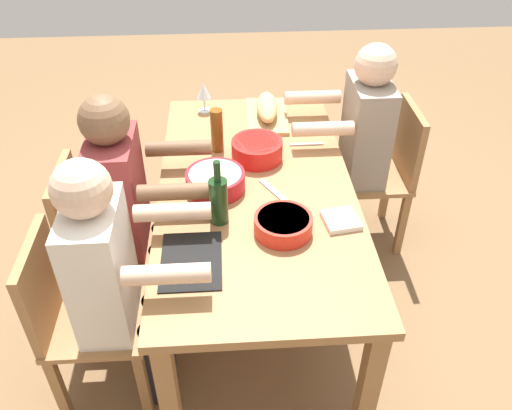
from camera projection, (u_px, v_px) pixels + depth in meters
The scene contains 20 objects.
ground_plane at pixel (256, 298), 2.85m from camera, with size 8.00×8.00×0.00m, color brown.
dining_table at pixel (256, 201), 2.45m from camera, with size 1.72×0.87×0.74m.
chair_near_center at pixel (96, 236), 2.51m from camera, with size 0.40×0.40×0.85m.
diner_near_center at pixel (129, 198), 2.39m from camera, with size 0.41×0.53×1.20m.
chair_far_left at pixel (386, 168), 2.97m from camera, with size 0.40×0.40×0.85m.
diner_far_left at pixel (358, 136), 2.83m from camera, with size 0.41×0.53×1.20m.
chair_near_right at pixel (76, 313), 2.14m from camera, with size 0.40×0.40×0.85m.
diner_near_right at pixel (113, 273), 2.02m from camera, with size 0.41×0.53×1.20m.
serving_bowl_greens at pixel (257, 149), 2.54m from camera, with size 0.24×0.24×0.10m.
serving_bowl_pasta at pixel (215, 180), 2.35m from camera, with size 0.26×0.26×0.09m.
serving_bowl_salad at pixel (283, 224), 2.12m from camera, with size 0.23×0.23×0.07m.
cutting_board at pixel (267, 116), 2.89m from camera, with size 0.40×0.22×0.02m, color tan.
bread_loaf at pixel (267, 107), 2.86m from camera, with size 0.32×0.11×0.09m, color tan.
wine_bottle at pixel (219, 200), 2.13m from camera, with size 0.08×0.08×0.29m.
beer_bottle at pixel (217, 131), 2.57m from camera, with size 0.06×0.06×0.22m, color brown.
wine_glass at pixel (204, 92), 2.89m from camera, with size 0.08×0.08×0.17m.
fork_far_left at pixel (306, 144), 2.67m from camera, with size 0.02×0.17×0.01m, color silver.
placemat_near_right at pixel (191, 261), 2.01m from camera, with size 0.32×0.23×0.01m, color black.
carving_knife at pixel (275, 193), 2.35m from camera, with size 0.23×0.02×0.01m, color silver.
napkin_stack at pixel (341, 220), 2.18m from camera, with size 0.14×0.14×0.02m, color white.
Camera 1 is at (1.94, -0.13, 2.14)m, focal length 37.34 mm.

